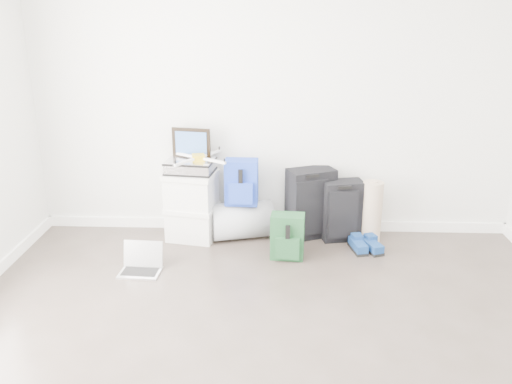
{
  "coord_description": "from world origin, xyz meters",
  "views": [
    {
      "loc": [
        0.04,
        -2.45,
        2.11
      ],
      "look_at": [
        -0.15,
        1.9,
        0.59
      ],
      "focal_mm": 38.0,
      "sensor_mm": 36.0,
      "label": 1
    }
  ],
  "objects_px": {
    "briefcase": "(190,166)",
    "large_suitcase": "(310,203)",
    "carry_on": "(342,211)",
    "laptop": "(141,265)",
    "boxes_stack": "(192,206)",
    "duffel_bag": "(242,220)"
  },
  "relations": [
    {
      "from": "briefcase",
      "to": "large_suitcase",
      "type": "distance_m",
      "value": 1.18
    },
    {
      "from": "briefcase",
      "to": "carry_on",
      "type": "xyz_separation_m",
      "value": [
        1.4,
        0.03,
        -0.42
      ]
    },
    {
      "from": "briefcase",
      "to": "large_suitcase",
      "type": "height_order",
      "value": "briefcase"
    },
    {
      "from": "carry_on",
      "to": "laptop",
      "type": "relative_size",
      "value": 1.66
    },
    {
      "from": "briefcase",
      "to": "large_suitcase",
      "type": "relative_size",
      "value": 0.64
    },
    {
      "from": "boxes_stack",
      "to": "laptop",
      "type": "height_order",
      "value": "boxes_stack"
    },
    {
      "from": "boxes_stack",
      "to": "duffel_bag",
      "type": "distance_m",
      "value": 0.49
    },
    {
      "from": "duffel_bag",
      "to": "large_suitcase",
      "type": "height_order",
      "value": "large_suitcase"
    },
    {
      "from": "laptop",
      "to": "duffel_bag",
      "type": "bearing_deg",
      "value": 45.51
    },
    {
      "from": "duffel_bag",
      "to": "carry_on",
      "type": "height_order",
      "value": "carry_on"
    },
    {
      "from": "boxes_stack",
      "to": "carry_on",
      "type": "bearing_deg",
      "value": 12.16
    },
    {
      "from": "boxes_stack",
      "to": "laptop",
      "type": "distance_m",
      "value": 0.81
    },
    {
      "from": "briefcase",
      "to": "duffel_bag",
      "type": "bearing_deg",
      "value": 10.29
    },
    {
      "from": "duffel_bag",
      "to": "laptop",
      "type": "height_order",
      "value": "duffel_bag"
    },
    {
      "from": "large_suitcase",
      "to": "laptop",
      "type": "xyz_separation_m",
      "value": [
        -1.44,
        -0.79,
        -0.27
      ]
    },
    {
      "from": "duffel_bag",
      "to": "briefcase",
      "type": "bearing_deg",
      "value": 167.66
    },
    {
      "from": "large_suitcase",
      "to": "laptop",
      "type": "height_order",
      "value": "large_suitcase"
    },
    {
      "from": "boxes_stack",
      "to": "briefcase",
      "type": "bearing_deg",
      "value": 0.0
    },
    {
      "from": "duffel_bag",
      "to": "carry_on",
      "type": "xyz_separation_m",
      "value": [
        0.93,
        0.01,
        0.11
      ]
    },
    {
      "from": "carry_on",
      "to": "laptop",
      "type": "height_order",
      "value": "carry_on"
    },
    {
      "from": "briefcase",
      "to": "carry_on",
      "type": "relative_size",
      "value": 0.74
    },
    {
      "from": "large_suitcase",
      "to": "laptop",
      "type": "bearing_deg",
      "value": -174.19
    }
  ]
}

